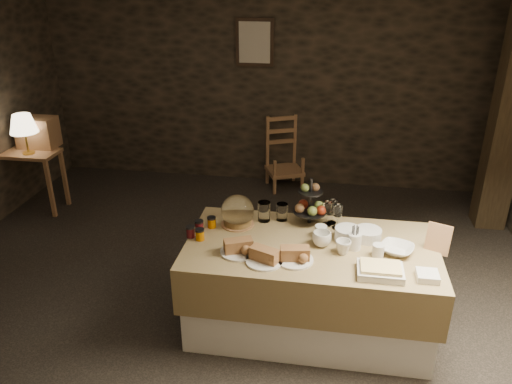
# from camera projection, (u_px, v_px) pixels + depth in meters

# --- Properties ---
(ground_plane) EXTENTS (5.50, 5.00, 0.01)m
(ground_plane) POSITION_uv_depth(u_px,v_px,m) (227.00, 290.00, 4.34)
(ground_plane) COLOR black
(ground_plane) RESTS_ON ground
(room_shell) EXTENTS (5.52, 5.02, 2.60)m
(room_shell) POSITION_uv_depth(u_px,v_px,m) (222.00, 116.00, 3.69)
(room_shell) COLOR black
(room_shell) RESTS_ON ground
(buffet_table) EXTENTS (1.83, 0.97, 0.72)m
(buffet_table) POSITION_uv_depth(u_px,v_px,m) (309.00, 280.00, 3.76)
(buffet_table) COLOR silver
(buffet_table) RESTS_ON ground_plane
(console_table) EXTENTS (0.65, 0.37, 0.70)m
(console_table) POSITION_uv_depth(u_px,v_px,m) (29.00, 163.00, 5.56)
(console_table) COLOR #9A6C42
(console_table) RESTS_ON ground_plane
(table_lamp) EXTENTS (0.29, 0.29, 0.44)m
(table_lamp) POSITION_uv_depth(u_px,v_px,m) (23.00, 124.00, 5.32)
(table_lamp) COLOR gold
(table_lamp) RESTS_ON console_table
(wine_rack) EXTENTS (0.42, 0.26, 0.34)m
(wine_rack) POSITION_uv_depth(u_px,v_px,m) (38.00, 132.00, 5.59)
(wine_rack) COLOR #9A6C42
(wine_rack) RESTS_ON console_table
(chair) EXTENTS (0.54, 0.53, 0.69)m
(chair) POSITION_uv_depth(u_px,v_px,m) (285.00, 156.00, 6.24)
(chair) COLOR #9A6C42
(chair) RESTS_ON ground_plane
(timber_column) EXTENTS (0.30, 0.30, 2.60)m
(timber_column) POSITION_uv_depth(u_px,v_px,m) (511.00, 107.00, 4.93)
(timber_column) COLOR black
(timber_column) RESTS_ON ground_plane
(framed_picture) EXTENTS (0.45, 0.04, 0.55)m
(framed_picture) POSITION_uv_depth(u_px,v_px,m) (255.00, 42.00, 5.85)
(framed_picture) COLOR black
(framed_picture) RESTS_ON room_shell
(plate_stack_a) EXTENTS (0.19, 0.19, 0.10)m
(plate_stack_a) POSITION_uv_depth(u_px,v_px,m) (348.00, 234.00, 3.68)
(plate_stack_a) COLOR silver
(plate_stack_a) RESTS_ON buffet_table
(plate_stack_b) EXTENTS (0.20, 0.20, 0.08)m
(plate_stack_b) POSITION_uv_depth(u_px,v_px,m) (368.00, 234.00, 3.69)
(plate_stack_b) COLOR silver
(plate_stack_b) RESTS_ON buffet_table
(cutlery_holder) EXTENTS (0.10, 0.10, 0.12)m
(cutlery_holder) POSITION_uv_depth(u_px,v_px,m) (354.00, 241.00, 3.57)
(cutlery_holder) COLOR silver
(cutlery_holder) RESTS_ON buffet_table
(cup_a) EXTENTS (0.15, 0.15, 0.11)m
(cup_a) POSITION_uv_depth(u_px,v_px,m) (322.00, 239.00, 3.61)
(cup_a) COLOR silver
(cup_a) RESTS_ON buffet_table
(cup_b) EXTENTS (0.12, 0.12, 0.10)m
(cup_b) POSITION_uv_depth(u_px,v_px,m) (343.00, 247.00, 3.51)
(cup_b) COLOR silver
(cup_b) RESTS_ON buffet_table
(mug_c) EXTENTS (0.09, 0.09, 0.09)m
(mug_c) POSITION_uv_depth(u_px,v_px,m) (321.00, 232.00, 3.72)
(mug_c) COLOR silver
(mug_c) RESTS_ON buffet_table
(mug_d) EXTENTS (0.08, 0.08, 0.09)m
(mug_d) POSITION_uv_depth(u_px,v_px,m) (378.00, 250.00, 3.48)
(mug_d) COLOR silver
(mug_d) RESTS_ON buffet_table
(bowl) EXTENTS (0.29, 0.29, 0.06)m
(bowl) POSITION_uv_depth(u_px,v_px,m) (397.00, 249.00, 3.53)
(bowl) COLOR silver
(bowl) RESTS_ON buffet_table
(cake_dome) EXTENTS (0.26, 0.26, 0.26)m
(cake_dome) POSITION_uv_depth(u_px,v_px,m) (237.00, 213.00, 3.87)
(cake_dome) COLOR #9A6C42
(cake_dome) RESTS_ON buffet_table
(fruit_stand) EXTENTS (0.27, 0.27, 0.38)m
(fruit_stand) POSITION_uv_depth(u_px,v_px,m) (311.00, 206.00, 3.88)
(fruit_stand) COLOR black
(fruit_stand) RESTS_ON buffet_table
(bread_platter_left) EXTENTS (0.26, 0.26, 0.11)m
(bread_platter_left) POSITION_uv_depth(u_px,v_px,m) (238.00, 248.00, 3.52)
(bread_platter_left) COLOR silver
(bread_platter_left) RESTS_ON buffet_table
(bread_platter_center) EXTENTS (0.26, 0.26, 0.11)m
(bread_platter_center) POSITION_uv_depth(u_px,v_px,m) (264.00, 257.00, 3.41)
(bread_platter_center) COLOR silver
(bread_platter_center) RESTS_ON buffet_table
(bread_platter_right) EXTENTS (0.26, 0.26, 0.11)m
(bread_platter_right) POSITION_uv_depth(u_px,v_px,m) (295.00, 256.00, 3.43)
(bread_platter_right) COLOR silver
(bread_platter_right) RESTS_ON buffet_table
(jam_jars) EXTENTS (0.18, 0.26, 0.07)m
(jam_jars) POSITION_uv_depth(u_px,v_px,m) (200.00, 229.00, 3.77)
(jam_jars) COLOR #4E1017
(jam_jars) RESTS_ON buffet_table
(tart_dish) EXTENTS (0.30, 0.22, 0.07)m
(tart_dish) POSITION_uv_depth(u_px,v_px,m) (380.00, 270.00, 3.27)
(tart_dish) COLOR silver
(tart_dish) RESTS_ON buffet_table
(square_dish) EXTENTS (0.14, 0.14, 0.04)m
(square_dish) POSITION_uv_depth(u_px,v_px,m) (427.00, 276.00, 3.23)
(square_dish) COLOR silver
(square_dish) RESTS_ON buffet_table
(menu_frame) EXTENTS (0.18, 0.13, 0.22)m
(menu_frame) POSITION_uv_depth(u_px,v_px,m) (438.00, 239.00, 3.53)
(menu_frame) COLOR #9A6C42
(menu_frame) RESTS_ON buffet_table
(storage_jar_a) EXTENTS (0.10, 0.10, 0.16)m
(storage_jar_a) POSITION_uv_depth(u_px,v_px,m) (264.00, 211.00, 3.95)
(storage_jar_a) COLOR white
(storage_jar_a) RESTS_ON buffet_table
(storage_jar_b) EXTENTS (0.09, 0.09, 0.14)m
(storage_jar_b) POSITION_uv_depth(u_px,v_px,m) (282.00, 212.00, 3.96)
(storage_jar_b) COLOR white
(storage_jar_b) RESTS_ON buffet_table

